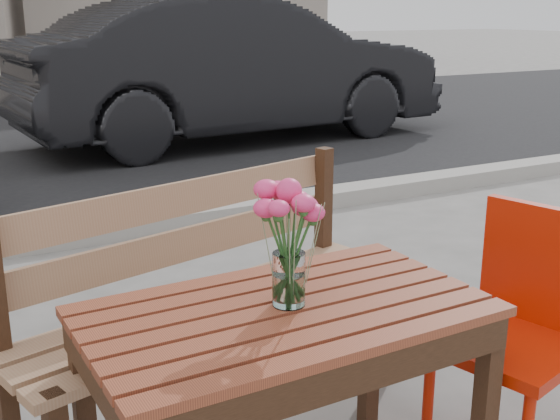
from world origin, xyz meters
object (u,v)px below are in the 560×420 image
(main_vase, at_px, (289,228))
(parked_car, at_px, (233,69))
(red_chair, at_px, (522,319))
(main_table, at_px, (286,344))

(main_vase, bearing_deg, parked_car, 66.75)
(red_chair, xyz_separation_m, parked_car, (1.68, 5.88, 0.31))
(main_vase, height_order, parked_car, parked_car)
(main_table, height_order, main_vase, main_vase)
(red_chair, bearing_deg, main_vase, -112.09)
(red_chair, bearing_deg, parked_car, 148.70)
(main_vase, xyz_separation_m, parked_car, (2.49, 5.79, -0.09))
(main_table, distance_m, parked_car, 6.31)
(main_table, height_order, red_chair, red_chair)
(parked_car, bearing_deg, red_chair, 160.02)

